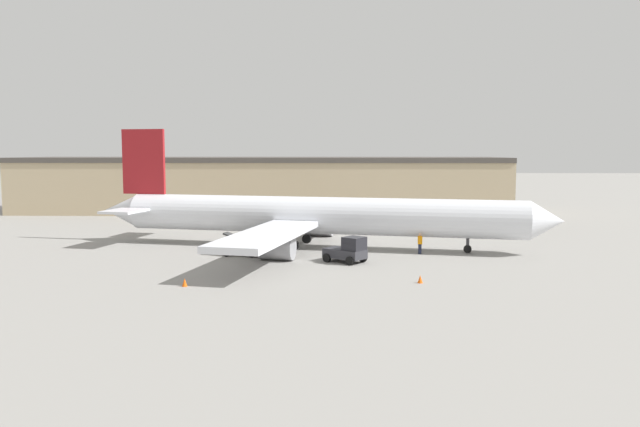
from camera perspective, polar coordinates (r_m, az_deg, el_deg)
The scene contains 8 objects.
ground_plane at distance 58.17m, azimuth 0.00°, elevation -3.12°, with size 400.00×400.00×0.00m, color gray.
terminal_building at distance 93.63m, azimuth -5.29°, elevation 2.69°, with size 70.73×16.14×8.04m.
airplane at distance 58.05m, azimuth -1.03°, elevation -0.20°, with size 43.46×36.45×11.10m.
ground_crew_worker at distance 55.09m, azimuth 9.13°, elevation -2.67°, with size 0.40×0.40×1.84m.
baggage_tug at distance 50.27m, azimuth 2.57°, elevation -3.39°, with size 3.70×3.44×2.14m.
belt_loader_truck at distance 53.84m, azimuth -6.86°, elevation -2.89°, with size 3.54×2.35×1.98m.
safety_cone_near at distance 42.56m, azimuth -12.28°, elevation -6.17°, with size 0.36×0.36×0.55m.
safety_cone_far at distance 43.19m, azimuth 9.15°, elevation -5.94°, with size 0.36×0.36×0.55m.
Camera 1 is at (1.60, -57.46, 8.95)m, focal length 35.00 mm.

